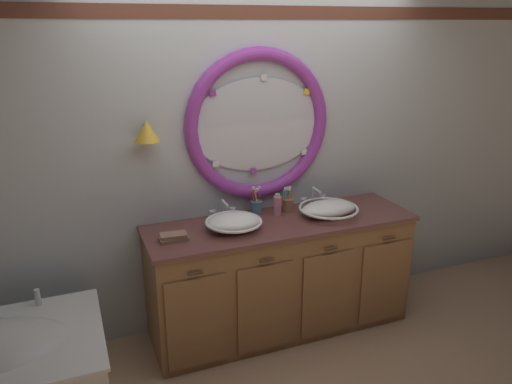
{
  "coord_description": "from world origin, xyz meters",
  "views": [
    {
      "loc": [
        -1.32,
        -2.78,
        2.25
      ],
      "look_at": [
        -0.12,
        0.25,
        1.14
      ],
      "focal_mm": 34.76,
      "sensor_mm": 36.0,
      "label": 1
    }
  ],
  "objects_px": {
    "toothbrush_holder_left": "(256,206)",
    "toothbrush_holder_right": "(288,204)",
    "soap_dispenser": "(277,205)",
    "sink_basin_left": "(234,222)",
    "folded_hand_towel": "(173,237)",
    "sink_basin_right": "(329,208)"
  },
  "relations": [
    {
      "from": "toothbrush_holder_right",
      "to": "soap_dispenser",
      "type": "height_order",
      "value": "toothbrush_holder_right"
    },
    {
      "from": "toothbrush_holder_left",
      "to": "toothbrush_holder_right",
      "type": "xyz_separation_m",
      "value": [
        0.25,
        -0.03,
        -0.0
      ]
    },
    {
      "from": "sink_basin_right",
      "to": "folded_hand_towel",
      "type": "xyz_separation_m",
      "value": [
        -1.18,
        -0.02,
        -0.03
      ]
    },
    {
      "from": "sink_basin_right",
      "to": "toothbrush_holder_left",
      "type": "relative_size",
      "value": 2.03
    },
    {
      "from": "toothbrush_holder_right",
      "to": "sink_basin_left",
      "type": "bearing_deg",
      "value": -158.88
    },
    {
      "from": "sink_basin_right",
      "to": "toothbrush_holder_left",
      "type": "height_order",
      "value": "toothbrush_holder_left"
    },
    {
      "from": "toothbrush_holder_left",
      "to": "soap_dispenser",
      "type": "xyz_separation_m",
      "value": [
        0.14,
        -0.07,
        0.01
      ]
    },
    {
      "from": "soap_dispenser",
      "to": "folded_hand_towel",
      "type": "height_order",
      "value": "soap_dispenser"
    },
    {
      "from": "folded_hand_towel",
      "to": "soap_dispenser",
      "type": "bearing_deg",
      "value": 11.9
    },
    {
      "from": "toothbrush_holder_left",
      "to": "toothbrush_holder_right",
      "type": "relative_size",
      "value": 1.13
    },
    {
      "from": "toothbrush_holder_left",
      "to": "toothbrush_holder_right",
      "type": "height_order",
      "value": "toothbrush_holder_left"
    },
    {
      "from": "toothbrush_holder_left",
      "to": "soap_dispenser",
      "type": "distance_m",
      "value": 0.16
    },
    {
      "from": "sink_basin_right",
      "to": "folded_hand_towel",
      "type": "distance_m",
      "value": 1.18
    },
    {
      "from": "sink_basin_left",
      "to": "toothbrush_holder_left",
      "type": "xyz_separation_m",
      "value": [
        0.26,
        0.22,
        0.0
      ]
    },
    {
      "from": "toothbrush_holder_right",
      "to": "soap_dispenser",
      "type": "relative_size",
      "value": 1.13
    },
    {
      "from": "sink_basin_left",
      "to": "folded_hand_towel",
      "type": "relative_size",
      "value": 2.11
    },
    {
      "from": "sink_basin_left",
      "to": "toothbrush_holder_right",
      "type": "relative_size",
      "value": 2.04
    },
    {
      "from": "toothbrush_holder_right",
      "to": "soap_dispenser",
      "type": "bearing_deg",
      "value": -159.06
    },
    {
      "from": "sink_basin_left",
      "to": "toothbrush_holder_right",
      "type": "height_order",
      "value": "toothbrush_holder_right"
    },
    {
      "from": "sink_basin_left",
      "to": "toothbrush_holder_left",
      "type": "distance_m",
      "value": 0.34
    },
    {
      "from": "sink_basin_left",
      "to": "soap_dispenser",
      "type": "xyz_separation_m",
      "value": [
        0.4,
        0.15,
        0.02
      ]
    },
    {
      "from": "sink_basin_left",
      "to": "soap_dispenser",
      "type": "distance_m",
      "value": 0.43
    }
  ]
}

